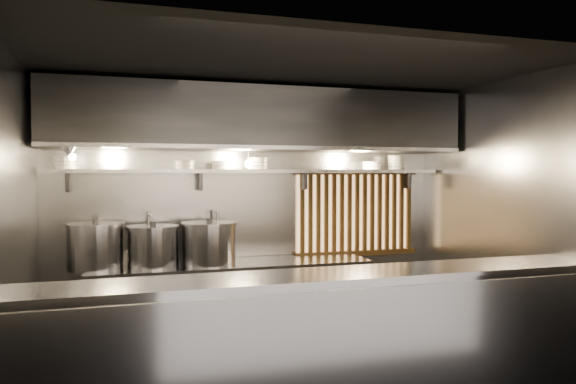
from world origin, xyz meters
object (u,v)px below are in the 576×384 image
heat_lamp (69,151)px  stock_pot_left (95,246)px  stock_pot_right (209,243)px  stock_pot_mid (153,246)px  pendant_bulb (249,164)px

heat_lamp → stock_pot_left: heat_lamp is taller
heat_lamp → stock_pot_right: heat_lamp is taller
stock_pot_mid → stock_pot_right: bearing=-1.9°
heat_lamp → pendant_bulb: bearing=11.0°
heat_lamp → stock_pot_mid: (0.77, 0.28, -0.95)m
stock_pot_left → heat_lamp: bearing=-123.8°
stock_pot_mid → stock_pot_right: (0.57, -0.02, 0.01)m
heat_lamp → stock_pot_mid: size_ratio=0.58×
pendant_bulb → stock_pot_mid: pendant_bulb is taller
stock_pot_left → stock_pot_right: bearing=-2.6°
stock_pot_right → pendant_bulb: bearing=11.2°
stock_pot_left → stock_pot_mid: (0.56, -0.03, -0.02)m
stock_pot_left → stock_pot_right: (1.13, -0.05, -0.01)m
stock_pot_mid → stock_pot_right: stock_pot_right is taller
pendant_bulb → stock_pot_left: bearing=-178.6°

